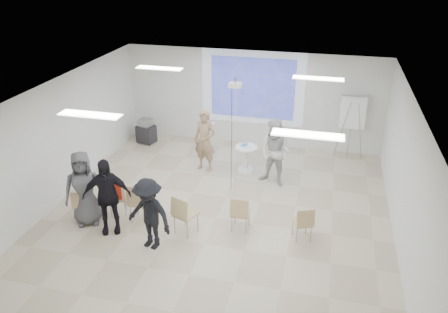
% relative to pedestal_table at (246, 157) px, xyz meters
% --- Properties ---
extents(floor, '(8.00, 9.00, 0.10)m').
position_rel_pedestal_table_xyz_m(floor, '(-0.20, -2.56, -0.48)').
color(floor, beige).
rests_on(floor, ground).
extents(ceiling, '(8.00, 9.00, 0.10)m').
position_rel_pedestal_table_xyz_m(ceiling, '(-0.20, -2.56, 2.62)').
color(ceiling, white).
rests_on(ceiling, wall_back).
extents(wall_back, '(8.00, 0.10, 3.00)m').
position_rel_pedestal_table_xyz_m(wall_back, '(-0.20, 1.99, 1.07)').
color(wall_back, silver).
rests_on(wall_back, floor).
extents(wall_left, '(0.10, 9.00, 3.00)m').
position_rel_pedestal_table_xyz_m(wall_left, '(-4.25, -2.56, 1.07)').
color(wall_left, silver).
rests_on(wall_left, floor).
extents(wall_right, '(0.10, 9.00, 3.00)m').
position_rel_pedestal_table_xyz_m(wall_right, '(3.85, -2.56, 1.07)').
color(wall_right, silver).
rests_on(wall_right, floor).
extents(projection_halo, '(3.20, 0.01, 2.30)m').
position_rel_pedestal_table_xyz_m(projection_halo, '(-0.20, 1.93, 1.42)').
color(projection_halo, silver).
rests_on(projection_halo, wall_back).
extents(projection_image, '(2.60, 0.01, 1.90)m').
position_rel_pedestal_table_xyz_m(projection_image, '(-0.20, 1.91, 1.42)').
color(projection_image, '#323DAC').
rests_on(projection_image, wall_back).
extents(pedestal_table, '(0.76, 0.76, 0.77)m').
position_rel_pedestal_table_xyz_m(pedestal_table, '(0.00, 0.00, 0.00)').
color(pedestal_table, white).
rests_on(pedestal_table, floor).
extents(player_left, '(0.82, 0.64, 2.01)m').
position_rel_pedestal_table_xyz_m(player_left, '(-1.14, -0.18, 0.58)').
color(player_left, tan).
rests_on(player_left, floor).
extents(player_right, '(1.17, 1.05, 2.02)m').
position_rel_pedestal_table_xyz_m(player_right, '(0.88, -0.54, 0.58)').
color(player_right, silver).
rests_on(player_right, floor).
extents(controller_left, '(0.06, 0.13, 0.04)m').
position_rel_pedestal_table_xyz_m(controller_left, '(-0.96, 0.07, 0.90)').
color(controller_left, white).
rests_on(controller_left, player_left).
extents(controller_right, '(0.08, 0.14, 0.04)m').
position_rel_pedestal_table_xyz_m(controller_right, '(0.70, -0.29, 0.94)').
color(controller_right, white).
rests_on(controller_right, player_right).
extents(chair_far_left, '(0.44, 0.47, 0.82)m').
position_rel_pedestal_table_xyz_m(chair_far_left, '(-3.14, -3.40, 0.06)').
color(chair_far_left, tan).
rests_on(chair_far_left, floor).
extents(chair_left_mid, '(0.54, 0.55, 0.85)m').
position_rel_pedestal_table_xyz_m(chair_left_mid, '(-2.49, -2.95, 0.08)').
color(chair_left_mid, tan).
rests_on(chair_left_mid, floor).
extents(chair_left_inner, '(0.47, 0.50, 0.97)m').
position_rel_pedestal_table_xyz_m(chair_left_inner, '(-1.87, -3.10, 0.15)').
color(chair_left_inner, tan).
rests_on(chair_left_inner, floor).
extents(chair_center, '(0.59, 0.61, 0.96)m').
position_rel_pedestal_table_xyz_m(chair_center, '(-0.74, -3.31, 0.14)').
color(chair_center, tan).
rests_on(chair_center, floor).
extents(chair_right_inner, '(0.41, 0.44, 0.87)m').
position_rel_pedestal_table_xyz_m(chair_right_inner, '(0.44, -2.90, 0.08)').
color(chair_right_inner, tan).
rests_on(chair_right_inner, floor).
extents(chair_right_far, '(0.52, 0.53, 0.83)m').
position_rel_pedestal_table_xyz_m(chair_right_far, '(1.84, -2.92, 0.06)').
color(chair_right_far, tan).
rests_on(chair_right_far, floor).
extents(red_jacket, '(0.43, 0.26, 0.41)m').
position_rel_pedestal_table_xyz_m(red_jacket, '(-2.52, -3.10, 0.29)').
color(red_jacket, '#B52616').
rests_on(red_jacket, chair_left_mid).
extents(laptop, '(0.36, 0.27, 0.03)m').
position_rel_pedestal_table_xyz_m(laptop, '(-1.87, -3.00, 0.09)').
color(laptop, black).
rests_on(laptop, chair_left_inner).
extents(audience_left, '(1.37, 1.11, 2.04)m').
position_rel_pedestal_table_xyz_m(audience_left, '(-2.38, -3.57, 0.59)').
color(audience_left, black).
rests_on(audience_left, floor).
extents(audience_mid, '(1.32, 0.95, 1.83)m').
position_rel_pedestal_table_xyz_m(audience_mid, '(-1.27, -3.89, 0.49)').
color(audience_mid, black).
rests_on(audience_mid, floor).
extents(audience_outer, '(1.16, 1.00, 2.00)m').
position_rel_pedestal_table_xyz_m(audience_outer, '(-3.04, -3.38, 0.57)').
color(audience_outer, '#56575B').
rests_on(audience_outer, floor).
extents(flipchart_easel, '(0.85, 0.64, 1.97)m').
position_rel_pedestal_table_xyz_m(flipchart_easel, '(2.83, 1.57, 1.03)').
color(flipchart_easel, gray).
rests_on(flipchart_easel, floor).
extents(av_cart, '(0.62, 0.54, 0.81)m').
position_rel_pedestal_table_xyz_m(av_cart, '(-3.52, 1.17, -0.05)').
color(av_cart, black).
rests_on(av_cart, floor).
extents(ceiling_projector, '(0.30, 0.25, 3.00)m').
position_rel_pedestal_table_xyz_m(ceiling_projector, '(-0.10, -1.06, 2.26)').
color(ceiling_projector, white).
rests_on(ceiling_projector, ceiling).
extents(fluor_panel_nw, '(1.20, 0.30, 0.02)m').
position_rel_pedestal_table_xyz_m(fluor_panel_nw, '(-2.20, -0.56, 2.54)').
color(fluor_panel_nw, white).
rests_on(fluor_panel_nw, ceiling).
extents(fluor_panel_ne, '(1.20, 0.30, 0.02)m').
position_rel_pedestal_table_xyz_m(fluor_panel_ne, '(1.80, -0.56, 2.54)').
color(fluor_panel_ne, white).
rests_on(fluor_panel_ne, ceiling).
extents(fluor_panel_sw, '(1.20, 0.30, 0.02)m').
position_rel_pedestal_table_xyz_m(fluor_panel_sw, '(-2.20, -4.06, 2.54)').
color(fluor_panel_sw, white).
rests_on(fluor_panel_sw, ceiling).
extents(fluor_panel_se, '(1.20, 0.30, 0.02)m').
position_rel_pedestal_table_xyz_m(fluor_panel_se, '(1.80, -4.06, 2.54)').
color(fluor_panel_se, white).
rests_on(fluor_panel_se, ceiling).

